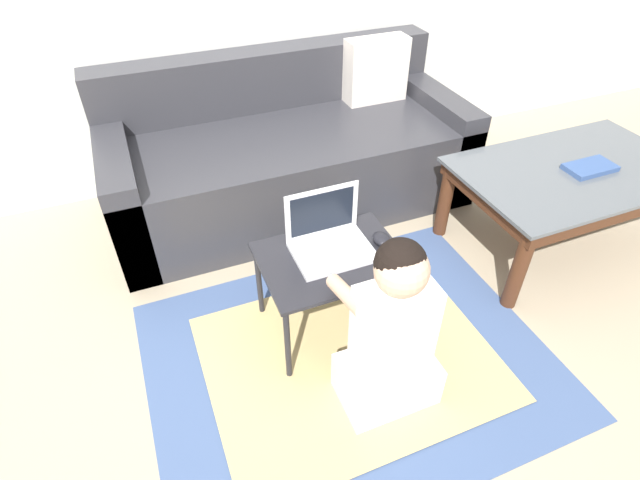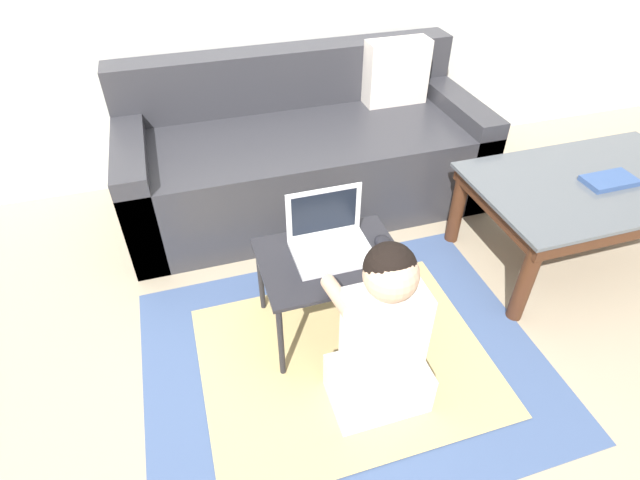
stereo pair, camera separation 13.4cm
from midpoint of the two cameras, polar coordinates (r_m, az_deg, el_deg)
name	(u,v)px [view 2 (the right image)]	position (r m, az deg, el deg)	size (l,w,h in m)	color
ground_plane	(322,342)	(2.22, 2.04, -11.58)	(16.00, 16.00, 0.00)	gray
area_rug	(345,360)	(2.16, 4.67, -13.57)	(1.63, 1.29, 0.01)	#3D517A
couch	(304,154)	(2.90, -0.48, 9.82)	(1.97, 0.87, 0.83)	#2D2D33
coffee_table	(590,192)	(2.74, 29.74, 4.72)	(1.13, 0.70, 0.46)	#4C5156
laptop_desk	(331,266)	(2.03, 3.11, -3.06)	(0.57, 0.43, 0.40)	black
laptop	(330,242)	(2.01, 3.10, -0.33)	(0.31, 0.24, 0.24)	silver
computer_mouse	(383,242)	(2.06, 9.08, -0.33)	(0.07, 0.09, 0.04)	black
person_seated	(382,340)	(1.80, 9.30, -11.26)	(0.36, 0.37, 0.77)	silver
book_on_table	(610,181)	(2.72, 31.44, 5.79)	(0.24, 0.13, 0.03)	#334C7F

